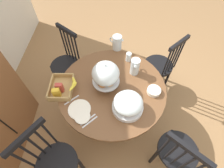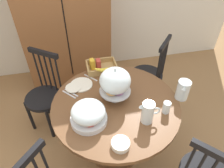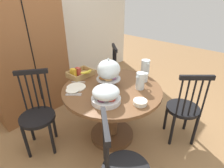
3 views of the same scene
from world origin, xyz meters
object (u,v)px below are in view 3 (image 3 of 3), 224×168
object	(u,v)px
fruit_platter_covered	(106,95)
drinking_glass	(145,77)
china_plate_large	(76,87)
china_plate_small	(73,90)
wooden_armoire	(23,50)
dining_table	(112,104)
windsor_chair_facing_door	(38,116)
windsor_chair_by_cabinet	(106,77)
pastry_stand_with_dome	(108,71)
windsor_chair_near_window	(184,109)
orange_juice_pitcher	(145,67)
milk_pitcher	(140,81)
cereal_bowl	(140,102)
cereal_basket	(80,73)

from	to	relation	value
fruit_platter_covered	drinking_glass	xyz separation A→B (m)	(0.65, -0.04, -0.03)
china_plate_large	china_plate_small	xyz separation A→B (m)	(-0.08, -0.04, 0.01)
wooden_armoire	fruit_platter_covered	world-z (taller)	wooden_armoire
fruit_platter_covered	wooden_armoire	bearing A→B (deg)	93.49
fruit_platter_covered	china_plate_small	distance (m)	0.44
dining_table	windsor_chair_facing_door	distance (m)	0.88
wooden_armoire	china_plate_small	distance (m)	1.13
wooden_armoire	dining_table	world-z (taller)	wooden_armoire
drinking_glass	windsor_chair_by_cabinet	bearing A→B (deg)	77.35
pastry_stand_with_dome	windsor_chair_near_window	bearing A→B (deg)	-52.76
windsor_chair_near_window	drinking_glass	bearing A→B (deg)	109.61
fruit_platter_covered	orange_juice_pitcher	size ratio (longest dim) A/B	1.60
pastry_stand_with_dome	orange_juice_pitcher	distance (m)	0.62
milk_pitcher	wooden_armoire	bearing A→B (deg)	108.80
china_plate_large	cereal_bowl	distance (m)	0.77
windsor_chair_by_cabinet	pastry_stand_with_dome	world-z (taller)	pastry_stand_with_dome
fruit_platter_covered	drinking_glass	bearing A→B (deg)	-3.62
fruit_platter_covered	pastry_stand_with_dome	bearing A→B (deg)	38.65
pastry_stand_with_dome	cereal_bowl	size ratio (longest dim) A/B	2.46
windsor_chair_facing_door	cereal_bowl	world-z (taller)	windsor_chair_facing_door
windsor_chair_facing_door	china_plate_small	distance (m)	0.52
wooden_armoire	windsor_chair_by_cabinet	xyz separation A→B (m)	(0.94, -0.73, -0.53)
milk_pitcher	cereal_bowl	distance (m)	0.34
orange_juice_pitcher	pastry_stand_with_dome	bearing A→B (deg)	168.70
dining_table	china_plate_large	distance (m)	0.47
windsor_chair_facing_door	windsor_chair_near_window	bearing A→B (deg)	-43.94
fruit_platter_covered	china_plate_large	size ratio (longest dim) A/B	1.36
wooden_armoire	windsor_chair_by_cabinet	size ratio (longest dim) A/B	2.01
milk_pitcher	drinking_glass	distance (m)	0.20
windsor_chair_by_cabinet	orange_juice_pitcher	world-z (taller)	windsor_chair_by_cabinet
windsor_chair_near_window	cereal_bowl	world-z (taller)	windsor_chair_near_window
fruit_platter_covered	cereal_basket	bearing A→B (deg)	72.24
cereal_basket	windsor_chair_near_window	bearing A→B (deg)	-62.65
fruit_platter_covered	milk_pitcher	bearing A→B (deg)	-11.81
pastry_stand_with_dome	wooden_armoire	bearing A→B (deg)	105.25
windsor_chair_by_cabinet	milk_pitcher	xyz separation A→B (m)	(-0.38, -0.90, 0.38)
cereal_bowl	drinking_glass	xyz separation A→B (m)	(0.46, 0.24, 0.03)
dining_table	milk_pitcher	bearing A→B (deg)	-50.60
wooden_armoire	china_plate_large	xyz separation A→B (m)	(0.08, -1.07, -0.24)
china_plate_large	drinking_glass	distance (m)	0.84
windsor_chair_near_window	china_plate_large	distance (m)	1.32
windsor_chair_facing_door	wooden_armoire	bearing A→B (deg)	68.21
wooden_armoire	drinking_glass	world-z (taller)	wooden_armoire
windsor_chair_near_window	drinking_glass	size ratio (longest dim) A/B	8.86
fruit_platter_covered	milk_pitcher	size ratio (longest dim) A/B	1.53
windsor_chair_near_window	drinking_glass	distance (m)	0.61
dining_table	drinking_glass	xyz separation A→B (m)	(0.39, -0.19, 0.28)
wooden_armoire	pastry_stand_with_dome	bearing A→B (deg)	-74.75
windsor_chair_facing_door	fruit_platter_covered	bearing A→B (deg)	-58.01
dining_table	drinking_glass	world-z (taller)	drinking_glass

